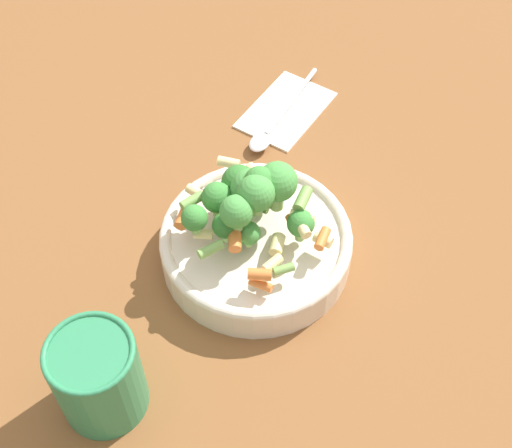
{
  "coord_description": "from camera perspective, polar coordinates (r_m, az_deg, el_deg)",
  "views": [
    {
      "loc": [
        -0.35,
        0.33,
        0.69
      ],
      "look_at": [
        0.0,
        0.0,
        0.06
      ],
      "focal_mm": 50.0,
      "sensor_mm": 36.0,
      "label": 1
    }
  ],
  "objects": [
    {
      "name": "ground_plane",
      "position": [
        0.84,
        -0.0,
        -2.6
      ],
      "size": [
        3.0,
        3.0,
        0.0
      ],
      "primitive_type": "plane",
      "color": "brown"
    },
    {
      "name": "bowl",
      "position": [
        0.82,
        -0.0,
        -1.6
      ],
      "size": [
        0.22,
        0.22,
        0.05
      ],
      "color": "beige",
      "rests_on": "ground_plane"
    },
    {
      "name": "pasta_salad",
      "position": [
        0.78,
        -0.39,
        2.01
      ],
      "size": [
        0.17,
        0.16,
        0.09
      ],
      "color": "#8CB766",
      "rests_on": "bowl"
    },
    {
      "name": "cup",
      "position": [
        0.72,
        -12.55,
        -11.8
      ],
      "size": [
        0.09,
        0.09,
        0.11
      ],
      "color": "#2D7F51",
      "rests_on": "ground_plane"
    },
    {
      "name": "napkin",
      "position": [
        1.01,
        2.42,
        9.17
      ],
      "size": [
        0.12,
        0.15,
        0.01
      ],
      "color": "white",
      "rests_on": "ground_plane"
    },
    {
      "name": "spoon",
      "position": [
        0.97,
        1.45,
        8.03
      ],
      "size": [
        0.07,
        0.18,
        0.01
      ],
      "rotation": [
        0.0,
        0.0,
        8.16
      ],
      "color": "silver",
      "rests_on": "napkin"
    }
  ]
}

